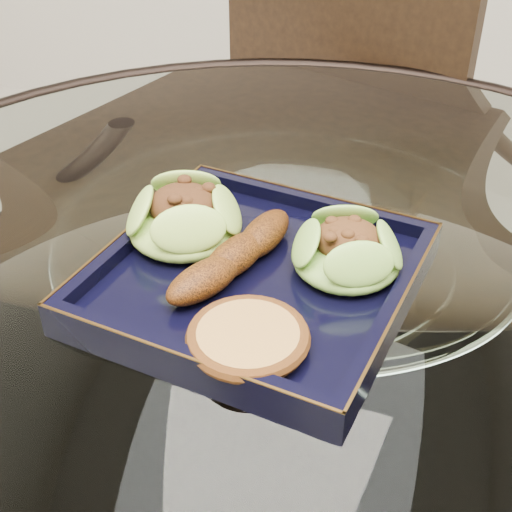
# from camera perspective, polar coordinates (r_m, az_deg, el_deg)

# --- Properties ---
(dining_table) EXTENTS (1.13, 1.13, 0.77)m
(dining_table) POSITION_cam_1_polar(r_m,az_deg,el_deg) (0.79, 2.06, -10.64)
(dining_table) COLOR white
(dining_table) RESTS_ON ground
(dining_chair) EXTENTS (0.60, 0.60, 1.07)m
(dining_chair) POSITION_cam_1_polar(r_m,az_deg,el_deg) (1.20, 3.34, 6.81)
(dining_chair) COLOR black
(dining_chair) RESTS_ON ground
(navy_plate) EXTENTS (0.32, 0.32, 0.02)m
(navy_plate) POSITION_cam_1_polar(r_m,az_deg,el_deg) (0.65, 0.00, -2.14)
(navy_plate) COLOR black
(navy_plate) RESTS_ON dining_table
(lettuce_wrap_left) EXTENTS (0.12, 0.12, 0.04)m
(lettuce_wrap_left) POSITION_cam_1_polar(r_m,az_deg,el_deg) (0.69, -5.76, 2.78)
(lettuce_wrap_left) COLOR #6E9F2E
(lettuce_wrap_left) RESTS_ON navy_plate
(lettuce_wrap_right) EXTENTS (0.11, 0.11, 0.04)m
(lettuce_wrap_right) POSITION_cam_1_polar(r_m,az_deg,el_deg) (0.65, 7.27, 0.15)
(lettuce_wrap_right) COLOR #5B9E2D
(lettuce_wrap_right) RESTS_ON navy_plate
(roasted_plantain) EXTENTS (0.10, 0.16, 0.03)m
(roasted_plantain) POSITION_cam_1_polar(r_m,az_deg,el_deg) (0.64, -1.67, 0.02)
(roasted_plantain) COLOR #622D0A
(roasted_plantain) RESTS_ON navy_plate
(crumb_patty) EXTENTS (0.11, 0.11, 0.02)m
(crumb_patty) POSITION_cam_1_polar(r_m,az_deg,el_deg) (0.57, -0.64, -6.70)
(crumb_patty) COLOR #BF8A3F
(crumb_patty) RESTS_ON navy_plate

